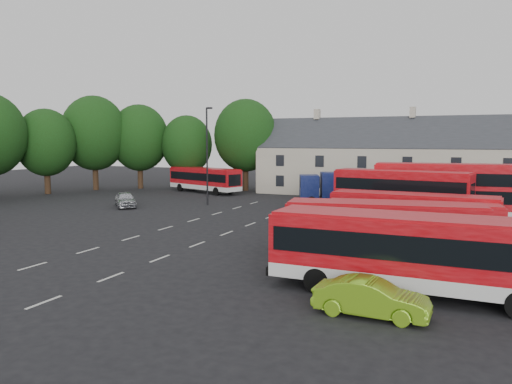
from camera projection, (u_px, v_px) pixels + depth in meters
ground at (149, 233)px, 34.54m from camera, size 140.00×140.00×0.00m
lane_markings at (195, 231)px, 35.36m from camera, size 5.15×33.80×0.01m
treeline at (100, 138)px, 59.74m from camera, size 29.92×32.59×12.01m
terrace_houses at (411, 163)px, 55.91m from camera, size 35.70×7.13×10.06m
bus_row_a at (415, 248)px, 20.33m from camera, size 11.92×2.91×3.36m
bus_row_b at (419, 246)px, 22.17m from camera, size 10.16×3.05×2.83m
bus_row_c at (384, 224)px, 27.45m from camera, size 10.88×4.13×3.01m
bus_row_d at (412, 221)px, 29.38m from camera, size 10.06×3.68×2.78m
bus_row_e at (413, 212)px, 32.32m from camera, size 10.58×3.01×2.96m
bus_dd_south at (401, 194)px, 37.64m from camera, size 10.27×3.87×4.11m
bus_dd_north at (447, 188)px, 39.44m from camera, size 11.29×3.53×4.55m
bus_north at (205, 178)px, 60.64m from camera, size 10.83×5.97×3.01m
box_truck at (338, 186)px, 49.69m from camera, size 7.63×4.81×3.19m
silver_car at (125, 199)px, 47.74m from camera, size 4.26×4.31×1.47m
lime_car at (371, 298)px, 18.18m from camera, size 4.21×1.57×1.37m
lamppost at (207, 153)px, 48.86m from camera, size 0.67×0.31×9.57m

